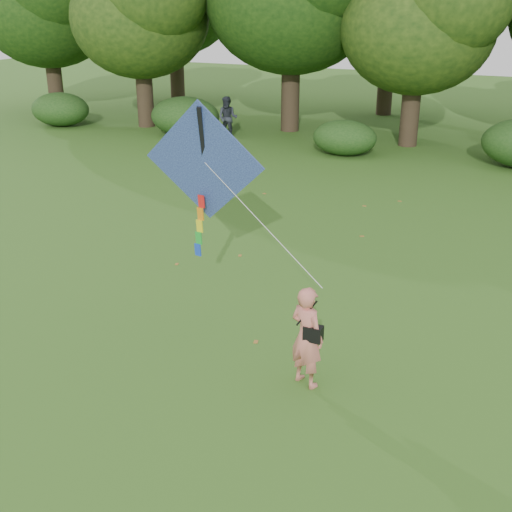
% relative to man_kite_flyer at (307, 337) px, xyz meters
% --- Properties ---
extents(ground, '(100.00, 100.00, 0.00)m').
position_rel_man_kite_flyer_xyz_m(ground, '(-0.58, -0.50, -0.89)').
color(ground, '#265114').
rests_on(ground, ground).
extents(man_kite_flyer, '(0.76, 0.64, 1.78)m').
position_rel_man_kite_flyer_xyz_m(man_kite_flyer, '(0.00, 0.00, 0.00)').
color(man_kite_flyer, '#D87465').
rests_on(man_kite_flyer, ground).
extents(bystander_left, '(1.06, 0.90, 1.93)m').
position_rel_man_kite_flyer_xyz_m(bystander_left, '(-10.38, 17.39, 0.07)').
color(bystander_left, '#272B35').
rests_on(bystander_left, ground).
extents(crossbody_bag, '(0.43, 0.20, 0.71)m').
position_rel_man_kite_flyer_xyz_m(crossbody_bag, '(0.12, -0.03, 0.12)').
color(crossbody_bag, black).
rests_on(crossbody_bag, ground).
extents(flying_kite, '(4.29, 2.16, 3.19)m').
position_rel_man_kite_flyer_xyz_m(flying_kite, '(-2.80, 1.70, 2.23)').
color(flying_kite, '#2867B1').
rests_on(flying_kite, ground).
extents(shrub_band, '(39.15, 3.22, 1.88)m').
position_rel_man_kite_flyer_xyz_m(shrub_band, '(-1.30, 17.10, -0.03)').
color(shrub_band, '#264919').
rests_on(shrub_band, ground).
extents(fallen_leaves, '(9.90, 15.40, 0.01)m').
position_rel_man_kite_flyer_xyz_m(fallen_leaves, '(-1.44, 4.78, -0.88)').
color(fallen_leaves, olive).
rests_on(fallen_leaves, ground).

